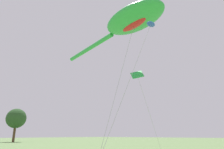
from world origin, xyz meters
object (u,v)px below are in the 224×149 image
big_show_kite (130,22)px  tree_pine_center (16,118)px  small_kite_triangle_green (149,28)px  small_kite_tiny_distant (138,77)px

big_show_kite → tree_pine_center: (15.63, 50.45, -4.61)m
small_kite_triangle_green → tree_pine_center: (20.67, 54.79, -0.16)m
small_kite_tiny_distant → tree_pine_center: size_ratio=0.72×
small_kite_tiny_distant → tree_pine_center: bearing=-157.9°
big_show_kite → small_kite_triangle_green: size_ratio=2.02×
small_kite_tiny_distant → small_kite_triangle_green: size_ratio=0.97×
tree_pine_center → small_kite_triangle_green: bearing=-110.7°
small_kite_tiny_distant → small_kite_triangle_green: (-5.15, -3.87, 0.50)m
big_show_kite → tree_pine_center: bearing=175.5°
tree_pine_center → big_show_kite: bearing=-107.2°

